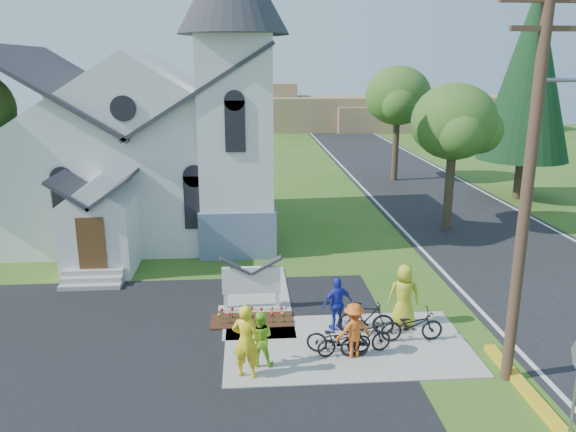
{
  "coord_description": "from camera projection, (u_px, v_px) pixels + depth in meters",
  "views": [
    {
      "loc": [
        -1.28,
        -13.94,
        7.84
      ],
      "look_at": [
        0.14,
        5.0,
        2.7
      ],
      "focal_mm": 35.0,
      "sensor_mm": 36.0,
      "label": 1
    }
  ],
  "objects": [
    {
      "name": "ground",
      "position": [
        296.0,
        357.0,
        15.56
      ],
      "size": [
        120.0,
        120.0,
        0.0
      ],
      "primitive_type": "plane",
      "color": "#36601B",
      "rests_on": "ground"
    },
    {
      "name": "parking_lot",
      "position": [
        7.0,
        410.0,
        13.13
      ],
      "size": [
        20.0,
        16.0,
        0.02
      ],
      "primitive_type": "cube",
      "color": "black",
      "rests_on": "ground"
    },
    {
      "name": "road",
      "position": [
        454.0,
        212.0,
        30.71
      ],
      "size": [
        8.0,
        90.0,
        0.02
      ],
      "primitive_type": "cube",
      "color": "black",
      "rests_on": "ground"
    },
    {
      "name": "sidewalk",
      "position": [
        347.0,
        345.0,
        16.14
      ],
      "size": [
        7.0,
        4.0,
        0.05
      ],
      "primitive_type": "cube",
      "color": "#A4A094",
      "rests_on": "ground"
    },
    {
      "name": "church",
      "position": [
        154.0,
        123.0,
        25.81
      ],
      "size": [
        12.35,
        12.0,
        13.0
      ],
      "color": "white",
      "rests_on": "ground"
    },
    {
      "name": "church_sign",
      "position": [
        251.0,
        281.0,
        18.28
      ],
      "size": [
        2.2,
        0.4,
        1.7
      ],
      "color": "#A4A094",
      "rests_on": "ground"
    },
    {
      "name": "flower_bed",
      "position": [
        252.0,
        321.0,
        17.68
      ],
      "size": [
        2.6,
        1.1,
        0.07
      ],
      "primitive_type": "cube",
      "color": "#381D0F",
      "rests_on": "ground"
    },
    {
      "name": "utility_pole",
      "position": [
        532.0,
        172.0,
        13.09
      ],
      "size": [
        3.45,
        0.28,
        10.0
      ],
      "color": "#402A20",
      "rests_on": "ground"
    },
    {
      "name": "tree_road_near",
      "position": [
        454.0,
        122.0,
        26.36
      ],
      "size": [
        4.0,
        4.0,
        7.05
      ],
      "color": "#382B1E",
      "rests_on": "ground"
    },
    {
      "name": "tree_road_mid",
      "position": [
        398.0,
        96.0,
        37.8
      ],
      "size": [
        4.4,
        4.4,
        7.8
      ],
      "color": "#382B1E",
      "rests_on": "ground"
    },
    {
      "name": "conifer",
      "position": [
        530.0,
        73.0,
        32.04
      ],
      "size": [
        5.2,
        5.2,
        12.4
      ],
      "color": "#382B1E",
      "rests_on": "ground"
    },
    {
      "name": "distant_hills",
      "position": [
        283.0,
        112.0,
        69.46
      ],
      "size": [
        61.0,
        10.0,
        5.6
      ],
      "color": "#8A6E4D",
      "rests_on": "ground"
    },
    {
      "name": "cyclist_0",
      "position": [
        246.0,
        341.0,
        14.26
      ],
      "size": [
        0.82,
        0.65,
        1.98
      ],
      "primitive_type": "imported",
      "rotation": [
        0.0,
        0.0,
        2.87
      ],
      "color": "yellow",
      "rests_on": "sidewalk"
    },
    {
      "name": "bike_0",
      "position": [
        337.0,
        339.0,
        15.51
      ],
      "size": [
        1.83,
        1.05,
        0.91
      ],
      "primitive_type": "imported",
      "rotation": [
        0.0,
        0.0,
        1.3
      ],
      "color": "black",
      "rests_on": "sidewalk"
    },
    {
      "name": "cyclist_1",
      "position": [
        260.0,
        338.0,
        14.88
      ],
      "size": [
        0.81,
        0.67,
        1.52
      ],
      "primitive_type": "imported",
      "rotation": [
        0.0,
        0.0,
        3.01
      ],
      "color": "#98E62B",
      "rests_on": "sidewalk"
    },
    {
      "name": "bike_1",
      "position": [
        366.0,
        318.0,
        16.64
      ],
      "size": [
        1.74,
        0.74,
        1.01
      ],
      "primitive_type": "imported",
      "rotation": [
        0.0,
        0.0,
        1.41
      ],
      "color": "black",
      "rests_on": "sidewalk"
    },
    {
      "name": "cyclist_2",
      "position": [
        337.0,
        304.0,
        16.86
      ],
      "size": [
        1.06,
        0.71,
        1.68
      ],
      "primitive_type": "imported",
      "rotation": [
        0.0,
        0.0,
        3.48
      ],
      "color": "#232DB2",
      "rests_on": "sidewalk"
    },
    {
      "name": "bike_2",
      "position": [
        344.0,
        341.0,
        15.48
      ],
      "size": [
        1.62,
        0.8,
        0.82
      ],
      "primitive_type": "imported",
      "rotation": [
        0.0,
        0.0,
        1.74
      ],
      "color": "black",
      "rests_on": "sidewalk"
    },
    {
      "name": "cyclist_3",
      "position": [
        354.0,
        330.0,
        15.3
      ],
      "size": [
        1.12,
        0.81,
        1.56
      ],
      "primitive_type": "imported",
      "rotation": [
        0.0,
        0.0,
        3.39
      ],
      "color": "#DD5B18",
      "rests_on": "sidewalk"
    },
    {
      "name": "bike_3",
      "position": [
        366.0,
        338.0,
        15.51
      ],
      "size": [
        1.61,
        0.83,
        0.93
      ],
      "primitive_type": "imported",
      "rotation": [
        0.0,
        0.0,
        1.84
      ],
      "color": "black",
      "rests_on": "sidewalk"
    },
    {
      "name": "cyclist_4",
      "position": [
        404.0,
        295.0,
        17.14
      ],
      "size": [
        1.03,
        0.74,
        1.95
      ],
      "primitive_type": "imported",
      "rotation": [
        0.0,
        0.0,
        3.01
      ],
      "color": "gold",
      "rests_on": "sidewalk"
    },
    {
      "name": "bike_4",
      "position": [
        412.0,
        325.0,
        16.26
      ],
      "size": [
        1.84,
        0.67,
        0.96
      ],
      "primitive_type": "imported",
      "rotation": [
        0.0,
        0.0,
        1.59
      ],
      "color": "black",
      "rests_on": "sidewalk"
    }
  ]
}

